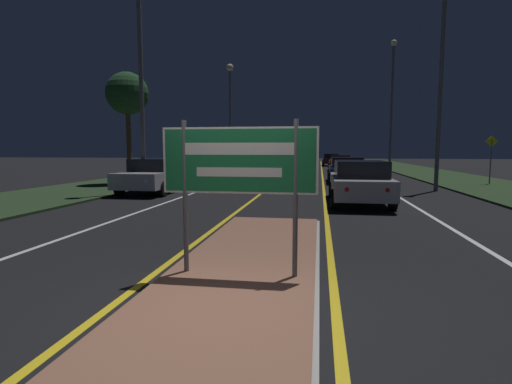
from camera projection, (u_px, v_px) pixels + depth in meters
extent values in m
plane|color=black|center=(217.00, 316.00, 4.45)|extent=(160.00, 160.00, 0.00)
cube|color=#999993|center=(240.00, 279.00, 5.69)|extent=(2.25, 9.48, 0.05)
cube|color=brown|center=(239.00, 277.00, 5.69)|extent=(2.13, 9.36, 0.10)
cube|color=#23381E|center=(152.00, 178.00, 25.57)|extent=(5.00, 100.00, 0.08)
cube|color=#23381E|center=(469.00, 182.00, 22.61)|extent=(5.00, 100.00, 0.08)
cube|color=gold|center=(286.00, 175.00, 29.21)|extent=(0.12, 70.00, 0.01)
cube|color=gold|center=(322.00, 175.00, 28.80)|extent=(0.12, 70.00, 0.01)
cube|color=silver|center=(247.00, 175.00, 29.66)|extent=(0.12, 70.00, 0.01)
cube|color=silver|center=(363.00, 176.00, 28.35)|extent=(0.12, 70.00, 0.01)
cube|color=silver|center=(208.00, 174.00, 30.13)|extent=(0.10, 70.00, 0.01)
cube|color=silver|center=(407.00, 176.00, 27.88)|extent=(0.10, 70.00, 0.01)
cylinder|color=#56565B|center=(185.00, 197.00, 5.69)|extent=(0.07, 0.07, 2.17)
cylinder|color=#56565B|center=(295.00, 199.00, 5.44)|extent=(0.07, 0.07, 2.17)
cube|color=#19703D|center=(239.00, 160.00, 5.51)|extent=(2.18, 0.04, 0.92)
cube|color=white|center=(239.00, 160.00, 5.49)|extent=(2.18, 0.00, 0.92)
cube|color=#19703D|center=(239.00, 160.00, 5.49)|extent=(2.11, 0.01, 0.86)
cube|color=white|center=(239.00, 149.00, 5.46)|extent=(1.53, 0.01, 0.17)
cube|color=white|center=(239.00, 172.00, 5.50)|extent=(1.20, 0.01, 0.13)
cylinder|color=#56565B|center=(141.00, 93.00, 16.20)|extent=(0.18, 0.18, 8.30)
cylinder|color=#56565B|center=(230.00, 121.00, 32.96)|extent=(0.18, 0.18, 8.33)
sphere|color=beige|center=(230.00, 68.00, 32.49)|extent=(0.58, 0.58, 0.58)
cylinder|color=#56565B|center=(440.00, 97.00, 17.45)|extent=(0.18, 0.18, 8.29)
cylinder|color=#56565B|center=(391.00, 110.00, 30.75)|extent=(0.18, 0.18, 9.76)
sphere|color=beige|center=(394.00, 43.00, 30.22)|extent=(0.47, 0.47, 0.47)
cube|color=#B7B7BC|center=(359.00, 185.00, 13.77)|extent=(1.84, 4.70, 0.63)
cube|color=black|center=(360.00, 169.00, 13.43)|extent=(1.62, 2.44, 0.54)
sphere|color=red|center=(347.00, 190.00, 11.57)|extent=(0.14, 0.14, 0.14)
sphere|color=red|center=(388.00, 190.00, 11.39)|extent=(0.14, 0.14, 0.14)
cylinder|color=black|center=(332.00, 190.00, 15.37)|extent=(0.22, 0.62, 0.62)
cylinder|color=black|center=(379.00, 191.00, 15.10)|extent=(0.22, 0.62, 0.62)
cylinder|color=black|center=(334.00, 199.00, 12.51)|extent=(0.22, 0.62, 0.62)
cylinder|color=black|center=(393.00, 200.00, 12.24)|extent=(0.22, 0.62, 0.62)
cube|color=navy|center=(346.00, 172.00, 22.56)|extent=(1.89, 4.14, 0.56)
cube|color=black|center=(347.00, 162.00, 22.26)|extent=(1.66, 2.15, 0.54)
sphere|color=red|center=(337.00, 172.00, 20.63)|extent=(0.14, 0.14, 0.14)
sphere|color=red|center=(360.00, 173.00, 20.45)|extent=(0.14, 0.14, 0.14)
cylinder|color=black|center=(329.00, 175.00, 23.99)|extent=(0.22, 0.66, 0.66)
cylinder|color=black|center=(360.00, 175.00, 23.70)|extent=(0.22, 0.66, 0.66)
cylinder|color=black|center=(330.00, 178.00, 21.47)|extent=(0.22, 0.66, 0.66)
cylinder|color=black|center=(365.00, 178.00, 21.19)|extent=(0.22, 0.66, 0.66)
cube|color=maroon|center=(339.00, 164.00, 34.49)|extent=(1.74, 4.08, 0.62)
cube|color=black|center=(340.00, 158.00, 34.19)|extent=(1.53, 2.12, 0.43)
sphere|color=red|center=(334.00, 164.00, 32.58)|extent=(0.14, 0.14, 0.14)
sphere|color=red|center=(347.00, 164.00, 32.41)|extent=(0.14, 0.14, 0.14)
cylinder|color=black|center=(329.00, 167.00, 35.89)|extent=(0.22, 0.66, 0.66)
cylinder|color=black|center=(348.00, 167.00, 35.64)|extent=(0.22, 0.66, 0.66)
cylinder|color=black|center=(330.00, 168.00, 33.41)|extent=(0.22, 0.66, 0.66)
cylinder|color=black|center=(350.00, 168.00, 33.15)|extent=(0.22, 0.66, 0.66)
cube|color=black|center=(331.00, 161.00, 45.28)|extent=(1.77, 4.50, 0.56)
cube|color=black|center=(331.00, 156.00, 44.96)|extent=(1.56, 2.34, 0.52)
sphere|color=red|center=(326.00, 161.00, 43.17)|extent=(0.14, 0.14, 0.14)
sphere|color=red|center=(337.00, 161.00, 42.99)|extent=(0.14, 0.14, 0.14)
cylinder|color=black|center=(323.00, 163.00, 46.81)|extent=(0.22, 0.62, 0.62)
cylinder|color=black|center=(338.00, 163.00, 46.55)|extent=(0.22, 0.62, 0.62)
cylinder|color=black|center=(323.00, 164.00, 44.07)|extent=(0.22, 0.62, 0.62)
cylinder|color=black|center=(339.00, 164.00, 43.80)|extent=(0.22, 0.62, 0.62)
cube|color=#B7B7BC|center=(155.00, 178.00, 17.15)|extent=(1.90, 4.42, 0.63)
cube|color=black|center=(157.00, 165.00, 17.35)|extent=(1.67, 2.30, 0.52)
sphere|color=white|center=(116.00, 180.00, 15.09)|extent=(0.14, 0.14, 0.14)
sphere|color=white|center=(146.00, 180.00, 14.91)|extent=(0.14, 0.14, 0.14)
cylinder|color=black|center=(120.00, 188.00, 15.99)|extent=(0.22, 0.62, 0.62)
cylinder|color=black|center=(163.00, 189.00, 15.70)|extent=(0.22, 0.62, 0.62)
cylinder|color=black|center=(148.00, 183.00, 18.67)|extent=(0.22, 0.62, 0.62)
cylinder|color=black|center=(186.00, 183.00, 18.39)|extent=(0.22, 0.62, 0.62)
cube|color=#4C514C|center=(216.00, 167.00, 26.39)|extent=(1.78, 4.30, 0.69)
cube|color=black|center=(217.00, 158.00, 26.58)|extent=(1.57, 2.23, 0.49)
sphere|color=white|center=(198.00, 167.00, 24.38)|extent=(0.14, 0.14, 0.14)
sphere|color=white|center=(216.00, 167.00, 24.21)|extent=(0.14, 0.14, 0.14)
cylinder|color=black|center=(198.00, 173.00, 25.25)|extent=(0.22, 0.71, 0.71)
cylinder|color=black|center=(224.00, 174.00, 24.99)|extent=(0.22, 0.71, 0.71)
cylinder|color=black|center=(209.00, 171.00, 27.87)|extent=(0.22, 0.71, 0.71)
cylinder|color=black|center=(233.00, 171.00, 27.60)|extent=(0.22, 0.71, 0.71)
cube|color=silver|center=(279.00, 163.00, 36.04)|extent=(1.77, 4.80, 0.58)
cube|color=black|center=(279.00, 157.00, 36.27)|extent=(1.56, 2.50, 0.40)
sphere|color=white|center=(269.00, 163.00, 33.78)|extent=(0.14, 0.14, 0.14)
sphere|color=white|center=(282.00, 163.00, 33.61)|extent=(0.14, 0.14, 0.14)
cylinder|color=black|center=(267.00, 167.00, 34.74)|extent=(0.22, 0.71, 0.71)
cylinder|color=black|center=(287.00, 167.00, 34.47)|extent=(0.22, 0.71, 0.71)
cylinder|color=black|center=(271.00, 165.00, 37.66)|extent=(0.22, 0.71, 0.71)
cylinder|color=black|center=(289.00, 166.00, 37.40)|extent=(0.22, 0.71, 0.71)
cylinder|color=#56565B|center=(491.00, 162.00, 20.60)|extent=(0.06, 0.06, 2.26)
cube|color=yellow|center=(492.00, 141.00, 20.49)|extent=(0.60, 0.02, 0.60)
cylinder|color=#4C3823|center=(129.00, 144.00, 20.85)|extent=(0.24, 0.24, 4.17)
sphere|color=#1E4223|center=(127.00, 93.00, 20.58)|extent=(2.17, 2.17, 2.17)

